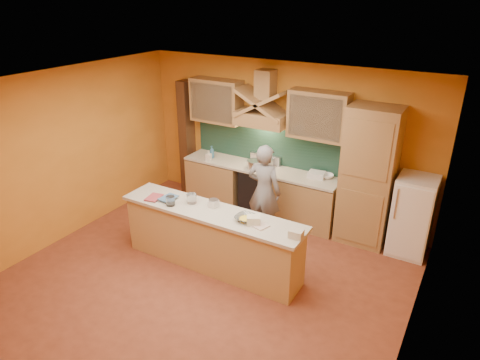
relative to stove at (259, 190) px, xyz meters
The scene contains 36 objects.
floor 2.27m from the stove, 82.23° to the right, with size 5.50×5.00×0.01m, color brown.
ceiling 3.23m from the stove, 82.23° to the right, with size 5.50×5.00×0.01m, color white.
wall_back 1.04m from the stove, 45.00° to the left, with size 5.50×0.02×2.80m, color orange.
wall_front 4.80m from the stove, 86.35° to the right, with size 5.50×0.02×2.80m, color orange.
wall_left 3.43m from the stove, 138.08° to the right, with size 0.02×5.00×2.80m, color orange.
wall_right 3.88m from the stove, 35.80° to the right, with size 0.02×5.00×2.80m, color orange.
base_cabinet_left 0.95m from the stove, behind, with size 1.10×0.60×0.86m, color #A67C4B.
base_cabinet_right 0.95m from the stove, ahead, with size 1.10×0.60×0.86m, color #A67C4B.
counter_top 0.45m from the stove, behind, with size 3.00×0.62×0.04m, color beige.
stove is the anchor object (origin of this frame).
backsplash 0.85m from the stove, 90.00° to the left, with size 3.00×0.03×0.70m, color #18352C.
range_hood 1.37m from the stove, 90.00° to the left, with size 0.92×0.50×0.24m, color #A67C4B.
hood_chimney 1.96m from the stove, 90.00° to the left, with size 0.30×0.30×0.50m, color #A67C4B.
upper_cabinet_left 1.85m from the stove, behind, with size 1.00×0.35×0.80m, color #A67C4B.
upper_cabinet_right 1.85m from the stove, ahead, with size 1.00×0.35×0.80m, color #A67C4B.
pantry_column 2.07m from the stove, ahead, with size 0.80×0.60×2.30m, color #A67C4B.
fridge 2.71m from the stove, ahead, with size 0.58×0.60×1.30m, color white.
trim_column_left 1.89m from the stove, behind, with size 0.20×0.30×2.30m, color #472816.
island_body 1.91m from the stove, 83.99° to the right, with size 2.80×0.55×0.88m, color tan.
island_top 1.97m from the stove, 83.99° to the right, with size 2.90×0.62×0.05m, color beige.
person 0.90m from the stove, 57.01° to the right, with size 0.60×0.39×1.63m, color gray.
pot_large 0.54m from the stove, 118.74° to the right, with size 0.24×0.24×0.15m, color #B0AFB6.
pot_small 0.55m from the stove, 43.13° to the left, with size 0.20×0.20×0.15m, color silver.
soap_bottle_a 1.16m from the stove, 167.69° to the right, with size 0.09×0.10×0.21m, color silver.
soap_bottle_b 1.18m from the stove, behind, with size 0.09×0.09×0.24m, color teal.
bowl_back 1.34m from the stove, ahead, with size 0.21×0.21×0.07m, color white.
dish_rack 1.19m from the stove, ahead, with size 0.28×0.22×0.10m, color silver.
book_lower 2.27m from the stove, 113.63° to the right, with size 0.21×0.28×0.03m, color #A43A41.
book_upper 2.10m from the stove, 108.93° to the right, with size 0.20×0.28×0.02m, color #446C97.
jar_large 1.93m from the stove, 95.97° to the right, with size 0.15×0.15×0.14m, color silver.
jar_small 2.18m from the stove, 101.32° to the right, with size 0.13×0.13×0.15m, color silver.
kitchen_scale 1.86m from the stove, 84.69° to the right, with size 0.12×0.12×0.10m, color white.
mixing_bowl 2.12m from the stove, 67.63° to the right, with size 0.29×0.29×0.07m, color silver.
cloth 2.23m from the stove, 62.46° to the right, with size 0.25×0.18×0.02m, color beige.
grocery_bag_a 2.20m from the stove, 64.50° to the right, with size 0.18×0.15×0.12m, color beige.
grocery_bag_b 2.57m from the stove, 51.41° to the right, with size 0.18×0.14×0.11m, color beige.
Camera 1 is at (3.04, -4.23, 3.87)m, focal length 32.00 mm.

